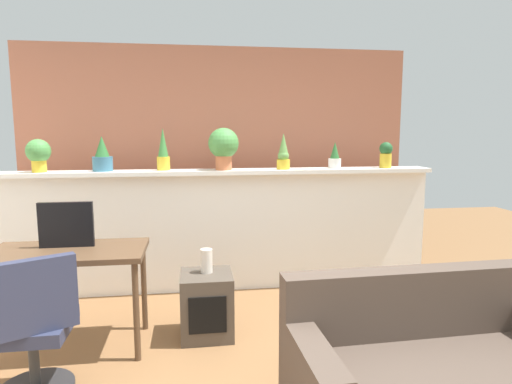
{
  "coord_description": "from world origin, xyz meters",
  "views": [
    {
      "loc": [
        -0.3,
        -2.36,
        1.61
      ],
      "look_at": [
        0.2,
        1.09,
        1.12
      ],
      "focal_mm": 31.02,
      "sensor_mm": 36.0,
      "label": 1
    }
  ],
  "objects_px": {
    "potted_plant_6": "(386,154)",
    "desk": "(68,261)",
    "potted_plant_4": "(283,154)",
    "vase_on_shelf": "(206,261)",
    "potted_plant_0": "(38,153)",
    "tv_monitor": "(66,225)",
    "potted_plant_3": "(224,146)",
    "potted_plant_2": "(163,151)",
    "couch": "(432,375)",
    "office_chair": "(34,340)",
    "side_cube_shelf": "(207,305)",
    "potted_plant_5": "(335,157)",
    "potted_plant_1": "(102,157)"
  },
  "relations": [
    {
      "from": "side_cube_shelf",
      "to": "couch",
      "type": "relative_size",
      "value": 0.32
    },
    {
      "from": "vase_on_shelf",
      "to": "potted_plant_5",
      "type": "bearing_deg",
      "value": 36.05
    },
    {
      "from": "vase_on_shelf",
      "to": "potted_plant_0",
      "type": "bearing_deg",
      "value": 147.5
    },
    {
      "from": "potted_plant_0",
      "to": "potted_plant_3",
      "type": "bearing_deg",
      "value": -0.02
    },
    {
      "from": "potted_plant_5",
      "to": "couch",
      "type": "distance_m",
      "value": 2.49
    },
    {
      "from": "vase_on_shelf",
      "to": "potted_plant_2",
      "type": "bearing_deg",
      "value": 110.35
    },
    {
      "from": "tv_monitor",
      "to": "vase_on_shelf",
      "type": "bearing_deg",
      "value": 1.28
    },
    {
      "from": "potted_plant_3",
      "to": "side_cube_shelf",
      "type": "bearing_deg",
      "value": -102.14
    },
    {
      "from": "tv_monitor",
      "to": "office_chair",
      "type": "bearing_deg",
      "value": -90.78
    },
    {
      "from": "potted_plant_0",
      "to": "vase_on_shelf",
      "type": "xyz_separation_m",
      "value": [
        1.49,
        -0.95,
        -0.8
      ]
    },
    {
      "from": "desk",
      "to": "side_cube_shelf",
      "type": "bearing_deg",
      "value": 3.49
    },
    {
      "from": "desk",
      "to": "vase_on_shelf",
      "type": "xyz_separation_m",
      "value": [
        1.0,
        0.1,
        -0.07
      ]
    },
    {
      "from": "potted_plant_0",
      "to": "couch",
      "type": "height_order",
      "value": "potted_plant_0"
    },
    {
      "from": "potted_plant_6",
      "to": "couch",
      "type": "xyz_separation_m",
      "value": [
        -0.7,
        -2.22,
        -1.08
      ]
    },
    {
      "from": "potted_plant_1",
      "to": "potted_plant_3",
      "type": "relative_size",
      "value": 0.81
    },
    {
      "from": "potted_plant_3",
      "to": "vase_on_shelf",
      "type": "height_order",
      "value": "potted_plant_3"
    },
    {
      "from": "side_cube_shelf",
      "to": "potted_plant_0",
      "type": "bearing_deg",
      "value": 146.28
    },
    {
      "from": "potted_plant_1",
      "to": "potted_plant_4",
      "type": "bearing_deg",
      "value": -1.61
    },
    {
      "from": "potted_plant_1",
      "to": "desk",
      "type": "distance_m",
      "value": 1.29
    },
    {
      "from": "potted_plant_4",
      "to": "potted_plant_6",
      "type": "height_order",
      "value": "potted_plant_4"
    },
    {
      "from": "potted_plant_4",
      "to": "potted_plant_6",
      "type": "distance_m",
      "value": 1.07
    },
    {
      "from": "potted_plant_2",
      "to": "desk",
      "type": "bearing_deg",
      "value": -119.65
    },
    {
      "from": "office_chair",
      "to": "desk",
      "type": "bearing_deg",
      "value": 87.51
    },
    {
      "from": "potted_plant_5",
      "to": "vase_on_shelf",
      "type": "bearing_deg",
      "value": -143.95
    },
    {
      "from": "potted_plant_3",
      "to": "potted_plant_4",
      "type": "relative_size",
      "value": 1.14
    },
    {
      "from": "potted_plant_3",
      "to": "tv_monitor",
      "type": "bearing_deg",
      "value": -141.58
    },
    {
      "from": "potted_plant_6",
      "to": "tv_monitor",
      "type": "relative_size",
      "value": 0.69
    },
    {
      "from": "potted_plant_0",
      "to": "couch",
      "type": "relative_size",
      "value": 0.19
    },
    {
      "from": "potted_plant_2",
      "to": "desk",
      "type": "distance_m",
      "value": 1.47
    },
    {
      "from": "vase_on_shelf",
      "to": "potted_plant_1",
      "type": "bearing_deg",
      "value": 133.52
    },
    {
      "from": "potted_plant_3",
      "to": "couch",
      "type": "relative_size",
      "value": 0.26
    },
    {
      "from": "potted_plant_6",
      "to": "side_cube_shelf",
      "type": "relative_size",
      "value": 0.53
    },
    {
      "from": "potted_plant_4",
      "to": "potted_plant_6",
      "type": "relative_size",
      "value": 1.35
    },
    {
      "from": "potted_plant_0",
      "to": "potted_plant_4",
      "type": "height_order",
      "value": "potted_plant_4"
    },
    {
      "from": "potted_plant_0",
      "to": "desk",
      "type": "distance_m",
      "value": 1.37
    },
    {
      "from": "potted_plant_4",
      "to": "desk",
      "type": "height_order",
      "value": "potted_plant_4"
    },
    {
      "from": "potted_plant_4",
      "to": "couch",
      "type": "height_order",
      "value": "potted_plant_4"
    },
    {
      "from": "potted_plant_6",
      "to": "potted_plant_1",
      "type": "bearing_deg",
      "value": 179.16
    },
    {
      "from": "tv_monitor",
      "to": "office_chair",
      "type": "xyz_separation_m",
      "value": [
        -0.01,
        -0.75,
        -0.53
      ]
    },
    {
      "from": "office_chair",
      "to": "side_cube_shelf",
      "type": "distance_m",
      "value": 1.26
    },
    {
      "from": "desk",
      "to": "office_chair",
      "type": "height_order",
      "value": "office_chair"
    },
    {
      "from": "potted_plant_2",
      "to": "couch",
      "type": "bearing_deg",
      "value": -55.75
    },
    {
      "from": "potted_plant_4",
      "to": "vase_on_shelf",
      "type": "height_order",
      "value": "potted_plant_4"
    },
    {
      "from": "potted_plant_6",
      "to": "desk",
      "type": "distance_m",
      "value": 3.13
    },
    {
      "from": "potted_plant_0",
      "to": "potted_plant_6",
      "type": "height_order",
      "value": "potted_plant_0"
    },
    {
      "from": "potted_plant_1",
      "to": "tv_monitor",
      "type": "xyz_separation_m",
      "value": [
        -0.08,
        -1.01,
        -0.44
      ]
    },
    {
      "from": "potted_plant_3",
      "to": "potted_plant_6",
      "type": "height_order",
      "value": "potted_plant_3"
    },
    {
      "from": "tv_monitor",
      "to": "vase_on_shelf",
      "type": "height_order",
      "value": "tv_monitor"
    },
    {
      "from": "potted_plant_6",
      "to": "desk",
      "type": "xyz_separation_m",
      "value": [
        -2.87,
        -1.05,
        -0.69
      ]
    },
    {
      "from": "potted_plant_1",
      "to": "potted_plant_5",
      "type": "height_order",
      "value": "potted_plant_1"
    }
  ]
}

